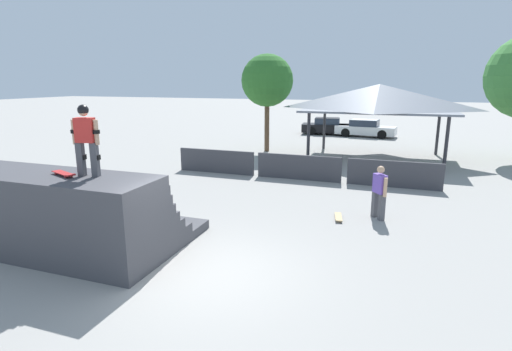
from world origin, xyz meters
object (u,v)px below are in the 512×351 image
Objects in this scene: skater_on_deck at (86,136)px; skateboard_on_deck at (64,173)px; parked_car_black at (328,126)px; bystander_walking at (379,190)px; skateboard_on_ground at (338,217)px; tree_beside_pavilion at (267,81)px; parked_car_white at (365,129)px.

skateboard_on_deck is at bearing -175.37° from skater_on_deck.
skater_on_deck reaches higher than parked_car_black.
skateboard_on_deck is 0.51× the size of bystander_walking.
skateboard_on_ground is 12.72m from tree_beside_pavilion.
skater_on_deck reaches higher than bystander_walking.
parked_car_white is (2.84, -0.45, 0.00)m from parked_car_black.
tree_beside_pavilion is at bearing -114.29° from parked_car_white.
skateboard_on_ground is at bearing 74.73° from bystander_walking.
parked_car_black is at bearing 176.91° from parked_car_white.
parked_car_white is (4.78, 23.93, -1.44)m from skateboard_on_deck.
parked_car_black is (2.12, 8.96, -3.47)m from tree_beside_pavilion.
parked_car_black is at bearing -23.85° from bystander_walking.
tree_beside_pavilion is at bearing -110.47° from parked_car_black.
skateboard_on_ground is (-1.11, -0.46, -0.85)m from bystander_walking.
skater_on_deck is at bearing -94.09° from parked_car_white.
tree_beside_pavilion is at bearing 81.11° from skater_on_deck.
skateboard_on_ground is 19.15m from parked_car_white.
parked_car_black is at bearing 76.70° from tree_beside_pavilion.
parked_car_white is at bearing 100.27° from skateboard_on_deck.
skateboard_on_deck is at bearing -95.33° from parked_car_white.
parked_car_white is at bearing 59.75° from tree_beside_pavilion.
tree_beside_pavilion is (-6.84, 10.16, 3.16)m from bystander_walking.
skater_on_deck is at bearing -87.19° from tree_beside_pavilion.
skater_on_deck is 7.38m from skateboard_on_ground.
parked_car_black is (1.37, 24.21, -2.30)m from skater_on_deck.
bystander_walking is at bearing 28.19° from skater_on_deck.
skateboard_on_deck reaches higher than parked_car_white.
skater_on_deck is at bearing -100.41° from parked_car_black.
bystander_walking is 1.89× the size of skateboard_on_ground.
parked_car_black is (-4.73, 19.12, -0.30)m from bystander_walking.
tree_beside_pavilion is at bearing 112.25° from skateboard_on_deck.
skateboard_on_deck is 24.50m from parked_car_black.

